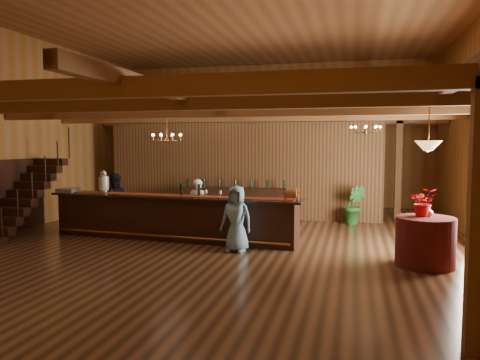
% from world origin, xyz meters
% --- Properties ---
extents(floor, '(14.00, 14.00, 0.00)m').
position_xyz_m(floor, '(0.00, 0.00, 0.00)').
color(floor, brown).
rests_on(floor, ground).
extents(ceiling, '(14.00, 14.00, 0.00)m').
position_xyz_m(ceiling, '(0.00, 0.00, 5.50)').
color(ceiling, '#965B35').
rests_on(ceiling, wall_back).
extents(wall_back, '(12.00, 0.10, 5.50)m').
position_xyz_m(wall_back, '(0.00, 7.00, 2.75)').
color(wall_back, '#9A6B3D').
rests_on(wall_back, floor).
extents(wall_front, '(12.00, 0.10, 5.50)m').
position_xyz_m(wall_front, '(0.00, -7.00, 2.75)').
color(wall_front, '#9A6B3D').
rests_on(wall_front, floor).
extents(wall_left, '(0.10, 14.00, 5.50)m').
position_xyz_m(wall_left, '(-6.00, 0.00, 2.75)').
color(wall_left, '#9A6B3D').
rests_on(wall_left, floor).
extents(beam_grid, '(11.90, 13.90, 0.39)m').
position_xyz_m(beam_grid, '(0.00, 0.51, 3.24)').
color(beam_grid, brown).
rests_on(beam_grid, wall_left).
extents(support_posts, '(9.20, 10.20, 3.20)m').
position_xyz_m(support_posts, '(0.00, -0.50, 1.60)').
color(support_posts, brown).
rests_on(support_posts, floor).
extents(partition_wall, '(9.00, 0.18, 3.10)m').
position_xyz_m(partition_wall, '(-0.50, 3.50, 1.55)').
color(partition_wall, brown).
rests_on(partition_wall, floor).
extents(window_right_back, '(0.12, 1.05, 1.75)m').
position_xyz_m(window_right_back, '(5.95, 1.00, 1.55)').
color(window_right_back, white).
rests_on(window_right_back, wall_right).
extents(staircase, '(1.00, 2.80, 2.00)m').
position_xyz_m(staircase, '(-5.45, -0.74, 1.00)').
color(staircase, black).
rests_on(staircase, floor).
extents(backroom_boxes, '(4.10, 0.60, 1.10)m').
position_xyz_m(backroom_boxes, '(-0.29, 5.50, 0.53)').
color(backroom_boxes, black).
rests_on(backroom_boxes, floor).
extents(tasting_bar, '(6.77, 1.34, 1.13)m').
position_xyz_m(tasting_bar, '(-1.35, -0.30, 0.57)').
color(tasting_bar, black).
rests_on(tasting_bar, floor).
extents(beverage_dispenser, '(0.26, 0.26, 0.60)m').
position_xyz_m(beverage_dispenser, '(-3.38, -0.10, 1.41)').
color(beverage_dispenser, silver).
rests_on(beverage_dispenser, tasting_bar).
extents(glass_rack_tray, '(0.50, 0.50, 0.10)m').
position_xyz_m(glass_rack_tray, '(-4.43, -0.13, 1.17)').
color(glass_rack_tray, gray).
rests_on(glass_rack_tray, tasting_bar).
extents(raffle_drum, '(0.34, 0.24, 0.30)m').
position_xyz_m(raffle_drum, '(1.71, -0.58, 1.30)').
color(raffle_drum, '#A75B33').
rests_on(raffle_drum, tasting_bar).
extents(bar_bottle_0, '(0.07, 0.07, 0.30)m').
position_xyz_m(bar_bottle_0, '(-1.15, -0.19, 1.27)').
color(bar_bottle_0, black).
rests_on(bar_bottle_0, tasting_bar).
extents(bar_bottle_1, '(0.07, 0.07, 0.30)m').
position_xyz_m(bar_bottle_1, '(-1.14, -0.19, 1.27)').
color(bar_bottle_1, black).
rests_on(bar_bottle_1, tasting_bar).
extents(bar_bottle_2, '(0.07, 0.07, 0.30)m').
position_xyz_m(bar_bottle_2, '(-0.66, -0.22, 1.27)').
color(bar_bottle_2, black).
rests_on(bar_bottle_2, tasting_bar).
extents(backbar_shelf, '(3.61, 0.90, 1.00)m').
position_xyz_m(backbar_shelf, '(-0.57, 3.08, 0.50)').
color(backbar_shelf, black).
rests_on(backbar_shelf, floor).
extents(round_table, '(1.14, 1.14, 0.99)m').
position_xyz_m(round_table, '(4.51, -1.55, 0.49)').
color(round_table, '#471712').
rests_on(round_table, floor).
extents(chandelier_left, '(0.80, 0.80, 0.75)m').
position_xyz_m(chandelier_left, '(-1.67, 0.15, 2.60)').
color(chandelier_left, '#BB6E31').
rests_on(chandelier_left, beam_grid).
extents(chandelier_right, '(0.80, 0.80, 0.53)m').
position_xyz_m(chandelier_right, '(3.40, 1.93, 2.83)').
color(chandelier_right, '#BB6E31').
rests_on(chandelier_right, beam_grid).
extents(pendant_lamp, '(0.52, 0.52, 0.90)m').
position_xyz_m(pendant_lamp, '(4.51, -1.55, 2.40)').
color(pendant_lamp, '#BB6E31').
rests_on(pendant_lamp, beam_grid).
extents(bartender, '(0.58, 0.42, 1.49)m').
position_xyz_m(bartender, '(-0.95, 0.51, 0.75)').
color(bartender, white).
rests_on(bartender, floor).
extents(staff_second, '(0.99, 0.94, 1.60)m').
position_xyz_m(staff_second, '(-3.39, 0.46, 0.80)').
color(staff_second, black).
rests_on(staff_second, floor).
extents(guest, '(0.79, 0.58, 1.50)m').
position_xyz_m(guest, '(0.55, -1.20, 0.75)').
color(guest, '#76AFD7').
rests_on(guest, floor).
extents(floor_plant, '(0.65, 0.53, 1.19)m').
position_xyz_m(floor_plant, '(3.13, 3.01, 0.59)').
color(floor_plant, '#29702A').
rests_on(floor_plant, floor).
extents(table_flowers, '(0.53, 0.46, 0.58)m').
position_xyz_m(table_flowers, '(4.48, -1.42, 1.28)').
color(table_flowers, red).
rests_on(table_flowers, round_table).
extents(table_vase, '(0.18, 0.18, 0.32)m').
position_xyz_m(table_vase, '(4.57, -1.41, 1.15)').
color(table_vase, '#BB6E31').
rests_on(table_vase, round_table).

